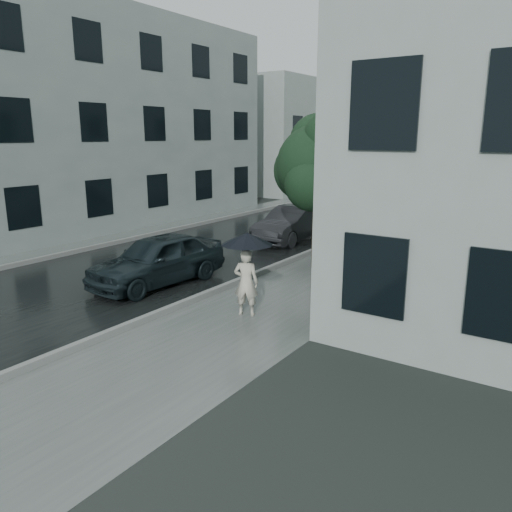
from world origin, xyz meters
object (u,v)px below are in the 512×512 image
Objects in this scene: street_tree at (319,164)px; car_far at (292,224)px; pedestrian at (246,283)px; lamp_post at (370,169)px; car_near at (158,259)px.

street_tree is 1.17× the size of car_far.
street_tree is (-0.66, 4.84, 2.44)m from pedestrian.
street_tree is at bearing -101.61° from lamp_post.
pedestrian is 0.33× the size of street_tree.
lamp_post reaches higher than car_near.
car_far is (-2.38, -1.86, -2.13)m from lamp_post.
car_far is at bearing -156.53° from lamp_post.
pedestrian is at bearing -67.78° from car_far.
lamp_post is at bearing 92.94° from street_tree.
street_tree is 0.98× the size of lamp_post.
car_far is (0.22, 7.19, -0.03)m from car_near.
street_tree reaches higher than pedestrian.
pedestrian reaches higher than car_far.
street_tree is at bearing -103.01° from pedestrian.
street_tree reaches higher than car_near.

